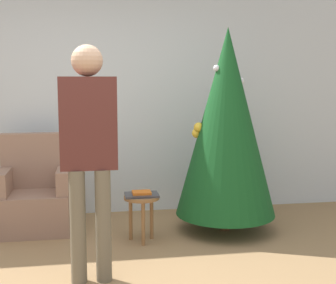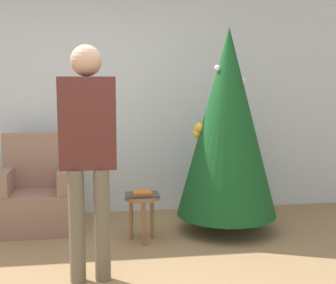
# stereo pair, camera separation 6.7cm
# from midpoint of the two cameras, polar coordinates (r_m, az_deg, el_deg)

# --- Properties ---
(wall_back) EXTENTS (8.00, 0.06, 2.70)m
(wall_back) POSITION_cam_midpoint_polar(r_m,az_deg,el_deg) (5.39, -9.32, 5.51)
(wall_back) COLOR silver
(wall_back) RESTS_ON ground_plane
(christmas_tree) EXTENTS (1.01, 1.01, 2.05)m
(christmas_tree) POSITION_cam_midpoint_polar(r_m,az_deg,el_deg) (4.71, 6.74, 2.37)
(christmas_tree) COLOR brown
(christmas_tree) RESTS_ON ground_plane
(armchair) EXTENTS (0.70, 0.60, 0.98)m
(armchair) POSITION_cam_midpoint_polar(r_m,az_deg,el_deg) (5.03, -16.25, -6.39)
(armchair) COLOR #93705B
(armchair) RESTS_ON ground_plane
(person_standing) EXTENTS (0.44, 0.57, 1.80)m
(person_standing) POSITION_cam_midpoint_polar(r_m,az_deg,el_deg) (3.57, -10.16, 0.22)
(person_standing) COLOR #6B604C
(person_standing) RESTS_ON ground_plane
(side_stool) EXTENTS (0.34, 0.34, 0.45)m
(side_stool) POSITION_cam_midpoint_polar(r_m,az_deg,el_deg) (4.50, -3.66, -7.64)
(side_stool) COLOR olive
(side_stool) RESTS_ON ground_plane
(laptop) EXTENTS (0.32, 0.23, 0.02)m
(laptop) POSITION_cam_midpoint_polar(r_m,az_deg,el_deg) (4.47, -3.67, -6.44)
(laptop) COLOR #38383D
(laptop) RESTS_ON side_stool
(book) EXTENTS (0.18, 0.14, 0.02)m
(book) POSITION_cam_midpoint_polar(r_m,az_deg,el_deg) (4.47, -3.67, -6.17)
(book) COLOR orange
(book) RESTS_ON laptop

